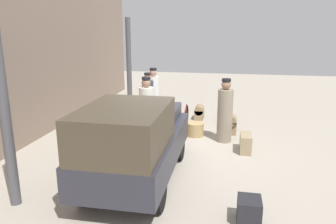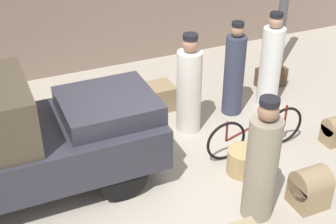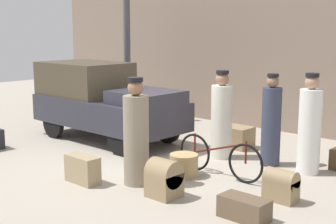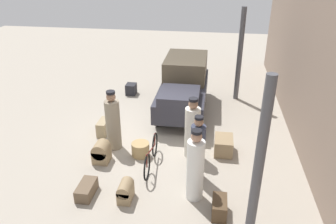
# 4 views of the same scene
# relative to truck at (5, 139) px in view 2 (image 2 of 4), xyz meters

# --- Properties ---
(ground_plane) EXTENTS (30.00, 30.00, 0.00)m
(ground_plane) POSITION_rel_truck_xyz_m (2.09, -0.44, -0.95)
(ground_plane) COLOR #A89E8E
(truck) EXTENTS (3.82, 1.60, 1.78)m
(truck) POSITION_rel_truck_xyz_m (0.00, 0.00, 0.00)
(truck) COLOR black
(truck) RESTS_ON ground
(bicycle) EXTENTS (1.78, 0.04, 0.73)m
(bicycle) POSITION_rel_truck_xyz_m (3.73, -0.48, -0.60)
(bicycle) COLOR black
(bicycle) RESTS_ON ground
(wicker_basket) EXTENTS (0.50, 0.50, 0.40)m
(wicker_basket) POSITION_rel_truck_xyz_m (3.26, -0.88, -0.75)
(wicker_basket) COLOR tan
(wicker_basket) RESTS_ON ground
(conductor_in_dark_uniform) EXTENTS (0.42, 0.42, 1.76)m
(conductor_in_dark_uniform) POSITION_rel_truck_xyz_m (3.03, 0.55, -0.15)
(conductor_in_dark_uniform) COLOR silver
(conductor_in_dark_uniform) RESTS_ON ground
(porter_lifting_near_truck) EXTENTS (0.40, 0.40, 1.81)m
(porter_lifting_near_truck) POSITION_rel_truck_xyz_m (4.79, 0.76, -0.12)
(porter_lifting_near_truck) COLOR white
(porter_lifting_near_truck) RESTS_ON ground
(porter_carrying_trunk) EXTENTS (0.36, 0.36, 1.75)m
(porter_carrying_trunk) POSITION_rel_truck_xyz_m (4.02, 0.76, -0.14)
(porter_carrying_trunk) COLOR #33384C
(porter_carrying_trunk) RESTS_ON ground
(porter_with_bicycle) EXTENTS (0.42, 0.42, 1.80)m
(porter_with_bicycle) POSITION_rel_truck_xyz_m (2.95, -1.73, -0.13)
(porter_with_bicycle) COLOR gray
(porter_with_bicycle) RESTS_ON ground
(suitcase_tan_flat) EXTENTS (0.59, 0.32, 0.39)m
(suitcase_tan_flat) POSITION_rel_truck_xyz_m (5.29, 1.34, -0.75)
(suitcase_tan_flat) COLOR #4C3823
(suitcase_tan_flat) RESTS_ON ground
(trunk_barrel_dark) EXTENTS (0.46, 0.43, 0.60)m
(trunk_barrel_dark) POSITION_rel_truck_xyz_m (3.71, -1.87, -0.65)
(trunk_barrel_dark) COLOR #937A56
(trunk_barrel_dark) RESTS_ON ground
(suitcase_small_leather) EXTENTS (0.73, 0.51, 0.47)m
(suitcase_small_leather) POSITION_rel_truck_xyz_m (2.76, 1.44, -0.71)
(suitcase_small_leather) COLOR #937A56
(suitcase_small_leather) RESTS_ON ground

